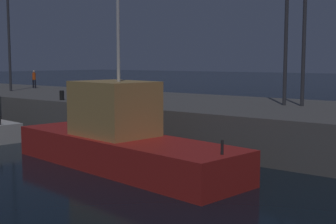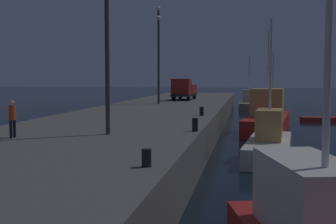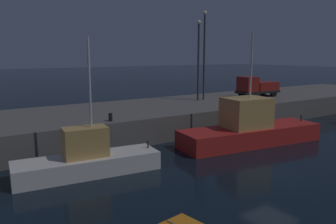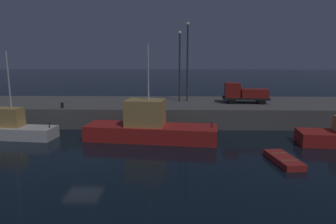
{
  "view_description": "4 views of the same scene",
  "coord_description": "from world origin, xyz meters",
  "px_view_note": "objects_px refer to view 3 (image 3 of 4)",
  "views": [
    {
      "loc": [
        18.11,
        -8.29,
        4.51
      ],
      "look_at": [
        1.66,
        12.51,
        1.62
      ],
      "focal_mm": 50.45,
      "sensor_mm": 36.0,
      "label": 1
    },
    {
      "loc": [
        -34.55,
        7.53,
        4.64
      ],
      "look_at": [
        3.4,
        14.27,
        1.61
      ],
      "focal_mm": 48.11,
      "sensor_mm": 36.0,
      "label": 2
    },
    {
      "loc": [
        -14.98,
        -12.03,
        6.94
      ],
      "look_at": [
        1.35,
        12.75,
        1.82
      ],
      "focal_mm": 36.14,
      "sensor_mm": 36.0,
      "label": 3
    },
    {
      "loc": [
        6.6,
        -20.42,
        7.37
      ],
      "look_at": [
        5.84,
        13.15,
        1.23
      ],
      "focal_mm": 32.37,
      "sensor_mm": 36.0,
      "label": 4
    }
  ],
  "objects_px": {
    "bollard_east": "(111,117)",
    "fishing_boat_orange": "(249,129)",
    "lamp_post_central": "(204,49)",
    "utility_truck": "(257,87)",
    "lamp_post_east": "(198,54)",
    "fishing_boat_white": "(88,160)"
  },
  "relations": [
    {
      "from": "lamp_post_east",
      "to": "utility_truck",
      "type": "height_order",
      "value": "lamp_post_east"
    },
    {
      "from": "fishing_boat_orange",
      "to": "bollard_east",
      "type": "xyz_separation_m",
      "value": [
        -9.51,
        4.65,
        1.18
      ]
    },
    {
      "from": "fishing_boat_white",
      "to": "utility_truck",
      "type": "xyz_separation_m",
      "value": [
        23.08,
        8.17,
        2.36
      ]
    },
    {
      "from": "fishing_boat_white",
      "to": "fishing_boat_orange",
      "type": "height_order",
      "value": "fishing_boat_orange"
    },
    {
      "from": "fishing_boat_white",
      "to": "lamp_post_east",
      "type": "bearing_deg",
      "value": 31.33
    },
    {
      "from": "fishing_boat_white",
      "to": "lamp_post_east",
      "type": "relative_size",
      "value": 1.03
    },
    {
      "from": "fishing_boat_white",
      "to": "lamp_post_east",
      "type": "distance_m",
      "value": 19.3
    },
    {
      "from": "fishing_boat_white",
      "to": "bollard_east",
      "type": "distance_m",
      "value": 5.58
    },
    {
      "from": "lamp_post_east",
      "to": "utility_truck",
      "type": "xyz_separation_m",
      "value": [
        7.42,
        -1.36,
        -3.65
      ]
    },
    {
      "from": "fishing_boat_orange",
      "to": "lamp_post_central",
      "type": "height_order",
      "value": "lamp_post_central"
    },
    {
      "from": "lamp_post_east",
      "to": "bollard_east",
      "type": "height_order",
      "value": "lamp_post_east"
    },
    {
      "from": "fishing_boat_white",
      "to": "utility_truck",
      "type": "height_order",
      "value": "fishing_boat_white"
    },
    {
      "from": "lamp_post_east",
      "to": "utility_truck",
      "type": "bearing_deg",
      "value": -10.37
    },
    {
      "from": "lamp_post_central",
      "to": "utility_truck",
      "type": "xyz_separation_m",
      "value": [
        6.49,
        -1.56,
        -4.17
      ]
    },
    {
      "from": "lamp_post_east",
      "to": "fishing_boat_white",
      "type": "bearing_deg",
      "value": -148.67
    },
    {
      "from": "lamp_post_central",
      "to": "utility_truck",
      "type": "relative_size",
      "value": 1.74
    },
    {
      "from": "bollard_east",
      "to": "fishing_boat_orange",
      "type": "bearing_deg",
      "value": -26.07
    },
    {
      "from": "utility_truck",
      "to": "fishing_boat_white",
      "type": "bearing_deg",
      "value": -160.5
    },
    {
      "from": "bollard_east",
      "to": "fishing_boat_white",
      "type": "bearing_deg",
      "value": -128.49
    },
    {
      "from": "fishing_boat_orange",
      "to": "lamp_post_central",
      "type": "xyz_separation_m",
      "value": [
        3.74,
        10.18,
        6.2
      ]
    },
    {
      "from": "lamp_post_east",
      "to": "lamp_post_central",
      "type": "xyz_separation_m",
      "value": [
        0.93,
        0.2,
        0.52
      ]
    },
    {
      "from": "utility_truck",
      "to": "lamp_post_east",
      "type": "bearing_deg",
      "value": 169.63
    }
  ]
}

